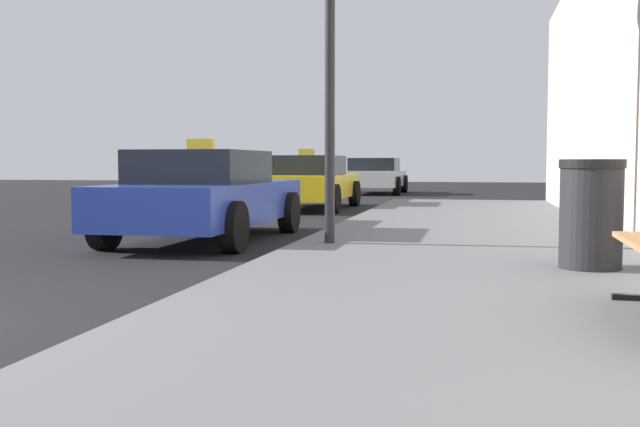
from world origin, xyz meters
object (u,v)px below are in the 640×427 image
car_yellow (308,182)px  car_white (375,176)px  trash_bin (591,214)px  car_blue (206,195)px

car_yellow → car_white: 9.21m
car_yellow → trash_bin: bearing=-64.4°
trash_bin → car_white: size_ratio=0.24×
trash_bin → car_yellow: car_yellow is taller
trash_bin → car_blue: bearing=148.5°
car_blue → car_yellow: 7.38m
car_yellow → car_blue: bearing=-88.6°
car_blue → car_white: bearing=89.4°
car_blue → car_yellow: (-0.19, 7.37, 0.00)m
car_yellow → car_white: size_ratio=1.08×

